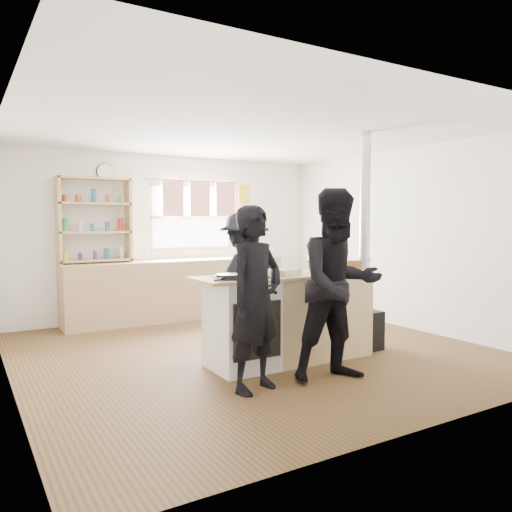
# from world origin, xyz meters

# --- Properties ---
(ground) EXTENTS (5.00, 5.00, 0.01)m
(ground) POSITION_xyz_m (0.00, 0.00, -0.01)
(ground) COLOR brown
(ground) RESTS_ON ground
(back_counter) EXTENTS (3.40, 0.55, 0.90)m
(back_counter) POSITION_xyz_m (0.00, 2.22, 0.45)
(back_counter) COLOR tan
(back_counter) RESTS_ON ground
(shelving_unit) EXTENTS (1.00, 0.28, 1.20)m
(shelving_unit) POSITION_xyz_m (-1.20, 2.34, 1.51)
(shelving_unit) COLOR tan
(shelving_unit) RESTS_ON back_counter
(thermos) EXTENTS (0.10, 0.10, 0.32)m
(thermos) POSITION_xyz_m (1.08, 2.22, 1.06)
(thermos) COLOR silver
(thermos) RESTS_ON back_counter
(cooking_island) EXTENTS (1.97, 0.64, 0.93)m
(cooking_island) POSITION_xyz_m (0.14, -0.55, 0.47)
(cooking_island) COLOR white
(cooking_island) RESTS_ON ground
(skillet_greens) EXTENTS (0.38, 0.38, 0.05)m
(skillet_greens) POSITION_xyz_m (-0.63, -0.65, 0.96)
(skillet_greens) COLOR black
(skillet_greens) RESTS_ON cooking_island
(roast_tray) EXTENTS (0.38, 0.34, 0.07)m
(roast_tray) POSITION_xyz_m (0.01, -0.62, 0.97)
(roast_tray) COLOR silver
(roast_tray) RESTS_ON cooking_island
(stockpot_stove) EXTENTS (0.20, 0.20, 0.17)m
(stockpot_stove) POSITION_xyz_m (-0.22, -0.45, 1.00)
(stockpot_stove) COLOR #B9B9BB
(stockpot_stove) RESTS_ON cooking_island
(stockpot_counter) EXTENTS (0.27, 0.27, 0.21)m
(stockpot_counter) POSITION_xyz_m (0.55, -0.53, 1.02)
(stockpot_counter) COLOR silver
(stockpot_counter) RESTS_ON cooking_island
(bread_board) EXTENTS (0.33, 0.27, 0.12)m
(bread_board) POSITION_xyz_m (0.88, -0.66, 0.98)
(bread_board) COLOR tan
(bread_board) RESTS_ON cooking_island
(flue_heater) EXTENTS (0.35, 0.35, 2.50)m
(flue_heater) POSITION_xyz_m (1.16, -0.59, 0.66)
(flue_heater) COLOR black
(flue_heater) RESTS_ON ground
(person_near_left) EXTENTS (0.68, 0.55, 1.63)m
(person_near_left) POSITION_xyz_m (-0.65, -1.17, 0.81)
(person_near_left) COLOR black
(person_near_left) RESTS_ON ground
(person_near_right) EXTENTS (0.98, 0.83, 1.79)m
(person_near_right) POSITION_xyz_m (0.17, -1.31, 0.90)
(person_near_right) COLOR black
(person_near_right) RESTS_ON ground
(person_far) EXTENTS (1.11, 0.74, 1.60)m
(person_far) POSITION_xyz_m (0.10, 0.36, 0.80)
(person_far) COLOR black
(person_far) RESTS_ON ground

